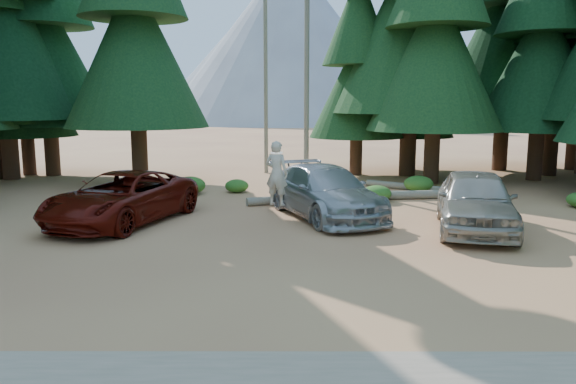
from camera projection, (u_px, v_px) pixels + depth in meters
The scene contains 18 objects.
ground at pixel (290, 261), 12.96m from camera, with size 160.00×160.00×0.00m, color #AF6D4A.
forest_belt_north at pixel (290, 175), 27.76m from camera, with size 36.00×7.00×22.00m, color black, non-canonical shape.
snag_front at pixel (307, 50), 26.29m from camera, with size 0.24×0.24×12.00m, color #6C6256.
snag_back at pixel (266, 73), 27.94m from camera, with size 0.20×0.20×10.00m, color #6C6256.
mountain_peak at pixel (275, 48), 97.98m from camera, with size 48.00×50.00×28.00m.
red_pickup at pixel (122, 198), 16.86m from camera, with size 2.56×5.55×1.54m, color #5A0E07.
silver_minivan_center at pixel (325, 192), 17.74m from camera, with size 2.27×5.58×1.62m, color #A6A9AE.
silver_minivan_right at pixel (475, 201), 15.89m from camera, with size 2.04×5.07×1.73m, color #A9A296.
frisbee_player at pixel (277, 173), 16.44m from camera, with size 0.82×0.70×1.90m.
log_left at pixel (303, 199), 20.33m from camera, with size 0.30×0.30×4.19m, color #6C6256.
log_mid at pixel (404, 186), 23.29m from camera, with size 0.28×0.28×3.40m, color #6C6256.
log_right at pixel (421, 195), 21.10m from camera, with size 0.33×0.33×5.09m, color #6C6256.
shrub_far_left at pixel (190, 185), 22.17m from camera, with size 1.26×1.26×0.69m, color #306A20.
shrub_left at pixel (237, 186), 22.61m from camera, with size 0.95×0.95×0.52m, color #306A20.
shrub_center_left at pixel (310, 183), 22.77m from camera, with size 1.28×1.28×0.71m, color #306A20.
shrub_center_right at pixel (287, 195), 20.16m from camera, with size 1.11×1.11×0.61m, color #306A20.
shrub_right at pixel (377, 193), 20.58m from camera, with size 1.07×1.07×0.59m, color #306A20.
shrub_far_right at pixel (419, 184), 22.76m from camera, with size 1.18×1.18×0.65m, color #306A20.
Camera 1 is at (-0.02, -12.53, 3.67)m, focal length 35.00 mm.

